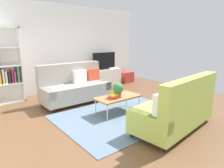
{
  "coord_description": "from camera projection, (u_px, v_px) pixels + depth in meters",
  "views": [
    {
      "loc": [
        -2.86,
        -3.53,
        1.77
      ],
      "look_at": [
        0.2,
        0.26,
        0.65
      ],
      "focal_mm": 31.34,
      "sensor_mm": 36.0,
      "label": 1
    }
  ],
  "objects": [
    {
      "name": "table_book_0",
      "position": [
        114.0,
        97.0,
        4.57
      ],
      "size": [
        0.25,
        0.2,
        0.03
      ],
      "primitive_type": "cube",
      "rotation": [
        0.0,
        0.0,
        0.08
      ],
      "color": "red",
      "rests_on": "coffee_table"
    },
    {
      "name": "coffee_table",
      "position": [
        118.0,
        97.0,
        4.73
      ],
      "size": [
        1.1,
        0.56,
        0.42
      ],
      "color": "#9E7042",
      "rests_on": "ground_plane"
    },
    {
      "name": "storage_trunk",
      "position": [
        127.0,
        77.0,
        8.2
      ],
      "size": [
        0.52,
        0.4,
        0.44
      ],
      "primitive_type": "cube",
      "color": "#B2382D",
      "rests_on": "ground_plane"
    },
    {
      "name": "couch_green",
      "position": [
        176.0,
        109.0,
        3.82
      ],
      "size": [
        1.97,
        1.02,
        1.1
      ],
      "rotation": [
        0.0,
        0.0,
        0.1
      ],
      "color": "#A3BC4C",
      "rests_on": "ground_plane"
    },
    {
      "name": "potted_plant",
      "position": [
        118.0,
        89.0,
        4.6
      ],
      "size": [
        0.25,
        0.25,
        0.35
      ],
      "color": "brown",
      "rests_on": "coffee_table"
    },
    {
      "name": "bottle_1",
      "position": [
        98.0,
        67.0,
        7.28
      ],
      "size": [
        0.05,
        0.05,
        0.21
      ],
      "primitive_type": "cylinder",
      "color": "red",
      "rests_on": "tv_console"
    },
    {
      "name": "couch_beige",
      "position": [
        75.0,
        87.0,
        5.56
      ],
      "size": [
        1.9,
        0.85,
        1.1
      ],
      "rotation": [
        0.0,
        0.0,
        3.15
      ],
      "color": "gray",
      "rests_on": "ground_plane"
    },
    {
      "name": "table_book_2",
      "position": [
        114.0,
        95.0,
        4.56
      ],
      "size": [
        0.27,
        0.22,
        0.04
      ],
      "primitive_type": "cube",
      "rotation": [
        0.0,
        0.0,
        0.17
      ],
      "color": "gold",
      "rests_on": "table_book_1"
    },
    {
      "name": "tv",
      "position": [
        104.0,
        61.0,
        7.43
      ],
      "size": [
        1.0,
        0.2,
        0.64
      ],
      "color": "black",
      "rests_on": "tv_console"
    },
    {
      "name": "table_book_1",
      "position": [
        114.0,
        96.0,
        4.56
      ],
      "size": [
        0.25,
        0.19,
        0.03
      ],
      "primitive_type": "cube",
      "rotation": [
        0.0,
        0.0,
        0.03
      ],
      "color": "red",
      "rests_on": "table_book_0"
    },
    {
      "name": "bottle_0",
      "position": [
        96.0,
        68.0,
        7.22
      ],
      "size": [
        0.06,
        0.06,
        0.19
      ],
      "primitive_type": "cylinder",
      "color": "purple",
      "rests_on": "tv_console"
    },
    {
      "name": "ground_plane",
      "position": [
        112.0,
        113.0,
        4.82
      ],
      "size": [
        7.68,
        7.68,
        0.0
      ],
      "primitive_type": "plane",
      "color": "brown"
    },
    {
      "name": "vase_0",
      "position": [
        90.0,
        69.0,
        7.18
      ],
      "size": [
        0.12,
        0.12,
        0.13
      ],
      "primitive_type": "cylinder",
      "color": "#33B29E",
      "rests_on": "tv_console"
    },
    {
      "name": "tv_console",
      "position": [
        104.0,
        77.0,
        7.58
      ],
      "size": [
        1.4,
        0.44,
        0.64
      ],
      "primitive_type": "cube",
      "color": "silver",
      "rests_on": "ground_plane"
    },
    {
      "name": "wall_far",
      "position": [
        61.0,
        49.0,
        6.62
      ],
      "size": [
        6.4,
        0.12,
        2.9
      ],
      "primitive_type": "cube",
      "color": "white",
      "rests_on": "ground_plane"
    },
    {
      "name": "area_rug",
      "position": [
        122.0,
        115.0,
        4.63
      ],
      "size": [
        2.9,
        2.2,
        0.01
      ],
      "primitive_type": "cube",
      "color": "slate",
      "rests_on": "ground_plane"
    }
  ]
}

